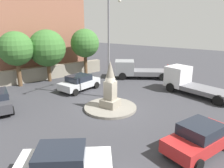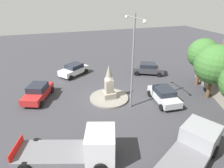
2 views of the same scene
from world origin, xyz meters
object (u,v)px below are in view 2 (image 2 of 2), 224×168
object	(u,v)px
tree_near_wall	(203,54)
tree_far_corner	(215,65)
car_dark_grey_near_island	(148,68)
car_white_approaching	(74,69)
truck_grey_passing	(192,149)
truck_white_parked_left	(82,148)
streetlamp	(133,55)
car_silver_parked_right	(164,95)
monument	(109,84)
car_red_waiting	(38,92)

from	to	relation	value
tree_near_wall	tree_far_corner	size ratio (longest dim) A/B	0.99
car_dark_grey_near_island	tree_near_wall	world-z (taller)	tree_near_wall
car_white_approaching	truck_grey_passing	bearing A→B (deg)	-162.86
car_dark_grey_near_island	truck_white_parked_left	world-z (taller)	truck_white_parked_left
streetlamp	car_silver_parked_right	world-z (taller)	streetlamp
streetlamp	tree_far_corner	xyz separation A→B (m)	(-0.80, -8.40, -1.53)
monument	car_silver_parked_right	xyz separation A→B (m)	(-2.25, -5.02, -0.96)
car_white_approaching	truck_grey_passing	distance (m)	17.60
truck_grey_passing	streetlamp	bearing A→B (deg)	8.54
monument	tree_far_corner	bearing A→B (deg)	-106.33
car_dark_grey_near_island	tree_near_wall	bearing A→B (deg)	-140.11
monument	truck_grey_passing	xyz separation A→B (m)	(-9.30, -2.60, -0.76)
truck_white_parked_left	tree_near_wall	world-z (taller)	tree_near_wall
car_white_approaching	tree_near_wall	size ratio (longest dim) A/B	0.77
monument	truck_white_parked_left	world-z (taller)	monument
truck_white_parked_left	monument	bearing A→B (deg)	-29.14
car_red_waiting	car_silver_parked_right	xyz separation A→B (m)	(-4.48, -11.96, -0.03)
tree_far_corner	car_white_approaching	bearing A→B (deg)	50.19
truck_white_parked_left	tree_near_wall	distance (m)	16.83
streetlamp	tree_near_wall	bearing A→B (deg)	-77.47
car_white_approaching	truck_grey_passing	xyz separation A→B (m)	(-16.82, -5.19, 0.19)
streetlamp	car_red_waiting	size ratio (longest dim) A/B	1.86
monument	car_dark_grey_near_island	xyz separation A→B (m)	(4.85, -6.99, -0.95)
car_red_waiting	car_white_approaching	world-z (taller)	car_red_waiting
car_dark_grey_near_island	tree_far_corner	distance (m)	8.76
monument	car_dark_grey_near_island	bearing A→B (deg)	-55.29
car_silver_parked_right	tree_far_corner	world-z (taller)	tree_far_corner
streetlamp	car_dark_grey_near_island	distance (m)	9.87
streetlamp	tree_far_corner	distance (m)	8.58
truck_white_parked_left	car_red_waiting	bearing A→B (deg)	17.61
truck_grey_passing	tree_far_corner	bearing A→B (deg)	-48.90
truck_white_parked_left	car_dark_grey_near_island	bearing A→B (deg)	-42.50
car_white_approaching	car_silver_parked_right	world-z (taller)	car_white_approaching
monument	streetlamp	size ratio (longest dim) A/B	0.41
car_red_waiting	tree_far_corner	size ratio (longest dim) A/B	0.82
car_dark_grey_near_island	tree_near_wall	size ratio (longest dim) A/B	0.81
car_dark_grey_near_island	truck_white_parked_left	xyz separation A→B (m)	(-11.96, 10.96, 0.27)
car_red_waiting	car_white_approaching	size ratio (longest dim) A/B	1.08
monument	truck_grey_passing	size ratio (longest dim) A/B	0.55
truck_white_parked_left	tree_far_corner	distance (m)	14.74
car_red_waiting	car_white_approaching	xyz separation A→B (m)	(5.29, -4.35, -0.01)
truck_grey_passing	tree_far_corner	distance (m)	10.07
car_red_waiting	car_white_approaching	bearing A→B (deg)	-39.44
car_dark_grey_near_island	car_silver_parked_right	bearing A→B (deg)	164.48
streetlamp	tree_far_corner	size ratio (longest dim) A/B	1.53
car_white_approaching	truck_white_parked_left	bearing A→B (deg)	174.60
car_red_waiting	truck_grey_passing	size ratio (longest dim) A/B	0.71
monument	truck_grey_passing	world-z (taller)	monument
car_red_waiting	tree_far_corner	xyz separation A→B (m)	(-5.14, -16.86, 2.83)
car_dark_grey_near_island	car_silver_parked_right	world-z (taller)	car_dark_grey_near_island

